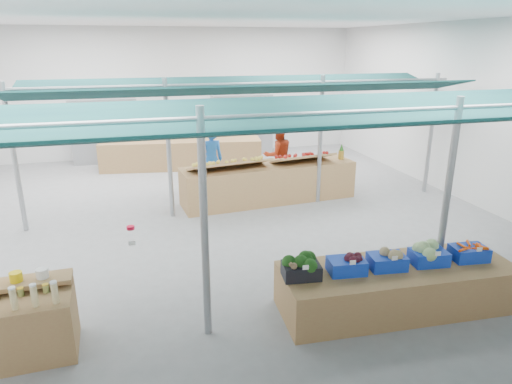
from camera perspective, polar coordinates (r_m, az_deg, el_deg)
floor at (r=10.05m, az=-4.39°, el=-3.39°), size 13.00×13.00×0.00m
hall at (r=10.82m, az=-6.30°, el=12.53°), size 13.00×13.00×13.00m
pole_grid at (r=8.08m, az=3.08°, el=4.75°), size 10.00×4.60×3.00m
awnings at (r=7.91m, az=3.20°, el=11.60°), size 9.50×7.08×0.30m
back_shelving_left at (r=15.43m, az=-18.31°, el=7.19°), size 2.00×0.50×2.00m
back_shelving_right at (r=15.88m, az=-1.75°, el=8.38°), size 2.00×0.50×2.00m
veg_counter at (r=7.01m, az=17.11°, el=-11.28°), size 3.42×1.32×0.65m
fruit_counter at (r=11.06m, az=1.62°, el=1.16°), size 4.28×1.33×0.90m
far_counter at (r=14.25m, az=-9.27°, el=4.71°), size 4.92×1.68×0.87m
vendor_left at (r=11.71m, az=-5.61°, el=4.02°), size 0.64×0.45×1.69m
vendor_right at (r=12.15m, az=2.79°, el=4.60°), size 0.87×0.70×1.69m
crate_broccoli at (r=6.24m, az=5.69°, el=-9.28°), size 0.54×0.43×0.35m
crate_beets at (r=6.46m, az=11.26°, el=-8.78°), size 0.54×0.43×0.29m
crate_celeriac at (r=6.71m, az=16.07°, el=-8.02°), size 0.54×0.43×0.31m
crate_cabbage at (r=7.02m, az=20.82°, el=-7.20°), size 0.54×0.43×0.35m
crate_carrots at (r=7.40m, az=25.06°, el=-6.84°), size 0.54×0.43×0.29m
sparrow at (r=6.06m, az=4.69°, el=-9.17°), size 0.12×0.09×0.11m
pole_ribbon at (r=6.94m, az=-15.39°, el=-4.51°), size 0.12×0.12×0.28m
apple_heap_yellow at (r=10.48m, az=-3.26°, el=3.68°), size 1.99×0.99×0.27m
apple_heap_red at (r=11.15m, az=5.93°, el=4.49°), size 1.59×0.92×0.27m
pineapple at (r=11.64m, az=10.62°, el=4.93°), size 0.14×0.14×0.39m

